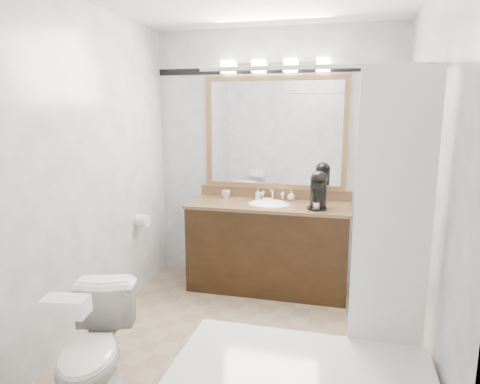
% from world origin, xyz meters
% --- Properties ---
extents(room, '(2.42, 2.62, 2.52)m').
position_xyz_m(room, '(0.00, 0.00, 1.25)').
color(room, '#9B8469').
rests_on(room, ground).
extents(vanity, '(1.53, 0.58, 0.97)m').
position_xyz_m(vanity, '(0.00, 1.02, 0.44)').
color(vanity, black).
rests_on(vanity, ground).
extents(mirror, '(1.40, 0.04, 1.10)m').
position_xyz_m(mirror, '(0.00, 1.28, 1.50)').
color(mirror, olive).
rests_on(mirror, room).
extents(vanity_light_bar, '(1.02, 0.14, 0.12)m').
position_xyz_m(vanity_light_bar, '(0.00, 1.23, 2.13)').
color(vanity_light_bar, silver).
rests_on(vanity_light_bar, room).
extents(accent_stripe, '(2.40, 0.01, 0.06)m').
position_xyz_m(accent_stripe, '(0.00, 1.29, 2.10)').
color(accent_stripe, black).
rests_on(accent_stripe, room).
extents(tp_roll, '(0.11, 0.12, 0.12)m').
position_xyz_m(tp_roll, '(-1.14, 0.66, 0.70)').
color(tp_roll, white).
rests_on(tp_roll, room).
extents(toilet, '(0.55, 0.75, 0.69)m').
position_xyz_m(toilet, '(-0.67, -0.90, 0.34)').
color(toilet, white).
rests_on(toilet, ground).
extents(tissue_box, '(0.24, 0.16, 0.09)m').
position_xyz_m(tissue_box, '(-0.67, -1.12, 0.73)').
color(tissue_box, white).
rests_on(tissue_box, toilet).
extents(coffee_maker, '(0.18, 0.22, 0.34)m').
position_xyz_m(coffee_maker, '(0.46, 0.95, 1.03)').
color(coffee_maker, black).
rests_on(coffee_maker, vanity).
extents(cup_left, '(0.10, 0.10, 0.07)m').
position_xyz_m(cup_left, '(-0.48, 1.21, 0.88)').
color(cup_left, white).
rests_on(cup_left, vanity).
extents(cup_right, '(0.08, 0.08, 0.07)m').
position_xyz_m(cup_right, '(-0.47, 1.19, 0.89)').
color(cup_right, white).
rests_on(cup_right, vanity).
extents(soap_bottle_a, '(0.06, 0.06, 0.11)m').
position_xyz_m(soap_bottle_a, '(-0.14, 1.18, 0.90)').
color(soap_bottle_a, white).
rests_on(soap_bottle_a, vanity).
extents(soap_bottle_b, '(0.08, 0.08, 0.09)m').
position_xyz_m(soap_bottle_b, '(0.19, 1.22, 0.90)').
color(soap_bottle_b, white).
rests_on(soap_bottle_b, vanity).
extents(soap_bar, '(0.09, 0.07, 0.03)m').
position_xyz_m(soap_bar, '(-0.04, 1.13, 0.86)').
color(soap_bar, beige).
rests_on(soap_bar, vanity).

